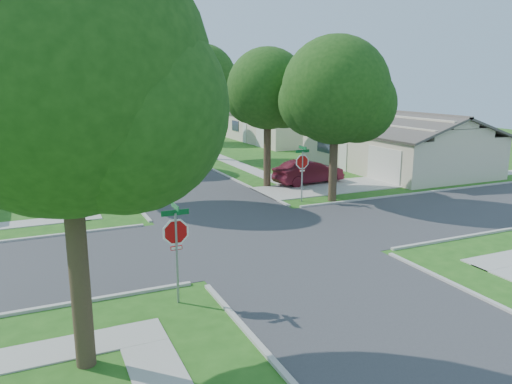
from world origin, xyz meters
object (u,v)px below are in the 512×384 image
Objects in this scene: car_curb_west at (86,138)px; house_ne_near at (394,148)px; car_driveway at (309,172)px; tree_e_mid at (204,81)px; car_curb_east at (147,144)px; stop_sign_sw at (176,236)px; tree_w_near at (103,85)px; tree_w_mid at (80,78)px; tree_w_far at (67,89)px; house_ne_far at (282,127)px; tree_sw_corner at (67,84)px; tree_ne_corner at (337,95)px; stop_sign_ne at (302,164)px; tree_e_far at (164,84)px; tree_e_near at (268,93)px.

house_ne_near is at bearing 121.06° from car_curb_west.
tree_e_mid is at bearing 6.22° from car_driveway.
car_driveway reaches higher than car_curb_east.
stop_sign_sw is at bearing 131.75° from car_driveway.
stop_sign_sw is 0.33× the size of tree_w_near.
tree_w_mid is 13.04m from tree_w_far.
tree_w_mid is 0.70× the size of house_ne_far.
tree_ne_corner is at bearing 39.07° from tree_sw_corner.
tree_sw_corner is 0.70× the size of house_ne_far.
tree_ne_corner reaches higher than stop_sign_ne.
tree_w_near is 0.66× the size of house_ne_far.
tree_w_far is (-9.41, 13.00, -0.75)m from tree_e_mid.
tree_w_far is at bearing 110.28° from tree_ne_corner.
house_ne_far reaches higher than car_curb_west.
tree_w_far is at bearing -180.00° from tree_e_far.
tree_e_mid is 2.10× the size of car_curb_east.
house_ne_near is (11.29, 6.30, -0.51)m from stop_sign_ne.
car_curb_west is at bearing 87.84° from stop_sign_sw.
tree_w_near is (-9.40, 0.00, 0.47)m from tree_e_near.
house_ne_far is at bearing -24.03° from tree_e_far.
tree_w_far is 5.17m from car_curb_west.
tree_e_far is (0.00, 25.00, 0.34)m from tree_e_near.
tree_w_near is at bearing -110.60° from tree_e_far.
tree_sw_corner is 43.20m from house_ne_far.
car_curb_east reaches higher than car_curb_west.
stop_sign_ne is 22.49m from car_curb_east.
tree_e_mid reaches higher than stop_sign_ne.
tree_ne_corner is 6.70m from car_driveway.
stop_sign_ne is 0.32× the size of tree_e_mid.
stop_sign_ne is (9.40, 9.40, 0.00)m from stop_sign_sw.
tree_e_mid reaches higher than house_ne_near.
tree_w_near is at bearing -90.02° from tree_w_mid.
stop_sign_ne is at bearing 139.51° from car_driveway.
tree_w_near is 19.55m from car_curb_east.
tree_e_mid is 1.06× the size of tree_ne_corner.
tree_w_far is 10.38m from car_curb_east.
tree_sw_corner is 0.70× the size of house_ne_near.
tree_sw_corner reaches higher than car_driveway.
car_curb_east is (5.90, 31.58, -1.28)m from stop_sign_sw.
tree_e_near is 5.06m from tree_ne_corner.
stop_sign_sw is 0.34× the size of tree_ne_corner.
stop_sign_sw is at bearing -121.55° from house_ne_far.
tree_w_near reaches higher than tree_ne_corner.
car_curb_west is (-19.19, 6.10, -0.85)m from house_ne_far.
tree_e_near is 20.12m from tree_sw_corner.
tree_sw_corner is at bearing 76.78° from car_curb_west.
tree_w_mid is 20.10m from tree_ne_corner.
stop_sign_ne is at bearing -90.10° from tree_e_far.
tree_ne_corner is at bearing 160.41° from car_driveway.
tree_w_mid is 2.07× the size of car_curb_west.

